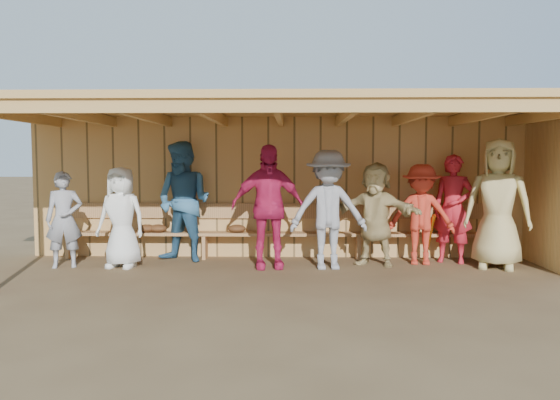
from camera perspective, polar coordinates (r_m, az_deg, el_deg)
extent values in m
plane|color=brown|center=(8.23, -0.06, -7.49)|extent=(90.00, 90.00, 0.00)
imported|color=#919298|center=(9.09, -21.63, -1.90)|extent=(0.63, 0.51, 1.50)
imported|color=white|center=(8.80, -16.25, -1.73)|extent=(0.84, 0.62, 1.57)
imported|color=#33668E|center=(9.06, -10.02, -0.16)|extent=(1.17, 1.05, 1.97)
imported|color=#C92053|center=(8.39, -1.30, -0.69)|extent=(1.17, 0.61, 1.91)
imported|color=gray|center=(8.36, 5.08, -1.01)|extent=(1.23, 0.78, 1.82)
imported|color=tan|center=(8.75, 9.93, -1.43)|extent=(1.58, 1.06, 1.64)
imported|color=red|center=(9.26, 17.63, -0.87)|extent=(0.76, 0.64, 1.76)
imported|color=tan|center=(9.01, 21.80, -0.36)|extent=(1.14, 0.94, 2.00)
imported|color=red|center=(8.98, 14.53, -1.47)|extent=(1.12, 0.76, 1.60)
cube|color=tan|center=(9.42, 0.15, 1.36)|extent=(8.60, 0.20, 2.40)
cube|color=tan|center=(9.40, 26.54, 0.91)|extent=(0.20, 1.62, 2.40)
cube|color=tan|center=(8.09, -0.06, 9.75)|extent=(8.80, 3.20, 0.10)
cube|color=tan|center=(6.59, -0.41, 9.88)|extent=(8.80, 0.10, 0.18)
cube|color=tan|center=(9.02, -25.23, 7.89)|extent=(0.08, 3.00, 0.16)
cube|color=tan|center=(8.64, -19.53, 8.23)|extent=(0.08, 3.00, 0.16)
cube|color=tan|center=(8.35, -13.36, 8.50)|extent=(0.08, 3.00, 0.16)
cube|color=tan|center=(8.16, -6.82, 8.69)|extent=(0.08, 3.00, 0.16)
cube|color=tan|center=(8.08, -0.06, 8.76)|extent=(0.08, 3.00, 0.16)
cube|color=tan|center=(8.11, 6.74, 8.72)|extent=(0.08, 3.00, 0.16)
cube|color=tan|center=(8.25, 13.40, 8.55)|extent=(0.08, 3.00, 0.16)
cube|color=tan|center=(8.50, 19.74, 8.29)|extent=(0.08, 3.00, 0.16)
cube|color=tan|center=(8.84, 25.66, 7.96)|extent=(0.08, 3.00, 0.16)
cube|color=#B6824E|center=(9.20, 0.11, -3.56)|extent=(7.60, 0.32, 0.05)
cube|color=#B6824E|center=(9.31, 0.13, -1.14)|extent=(7.60, 0.04, 0.26)
cube|color=#B6824E|center=(9.98, -21.09, -4.53)|extent=(0.06, 0.29, 0.40)
cube|color=#B6824E|center=(9.35, -7.86, -4.86)|extent=(0.06, 0.29, 0.40)
cube|color=#B6824E|center=(9.29, 8.13, -4.92)|extent=(0.06, 0.29, 0.40)
cube|color=#B6824E|center=(9.83, 21.66, -4.68)|extent=(0.06, 0.29, 0.40)
cylinder|color=orange|center=(9.27, 15.31, -3.80)|extent=(0.13, 0.41, 0.80)
sphere|color=gold|center=(9.67, 21.91, -5.80)|extent=(0.08, 0.08, 0.08)
ellipsoid|color=#593319|center=(9.42, -12.63, -2.91)|extent=(0.30, 0.24, 0.14)
ellipsoid|color=#593319|center=(9.46, -13.78, -2.90)|extent=(0.30, 0.24, 0.14)
ellipsoid|color=#593319|center=(9.18, -4.53, -3.00)|extent=(0.30, 0.24, 0.14)
cylinder|color=#80BF5F|center=(9.52, 15.58, -2.63)|extent=(0.07, 0.07, 0.22)
cylinder|color=gold|center=(9.34, 10.33, -2.67)|extent=(0.07, 0.07, 0.22)
cylinder|color=#87DD6E|center=(9.39, 22.76, -5.68)|extent=(0.07, 0.07, 0.22)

